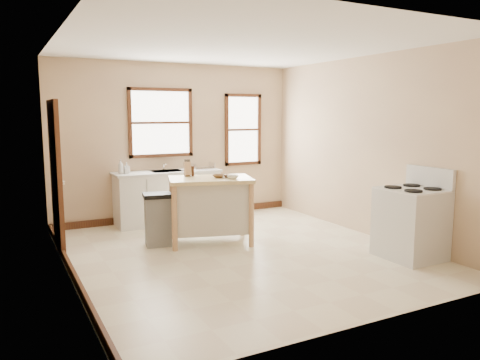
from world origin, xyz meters
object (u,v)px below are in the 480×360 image
object	(u,v)px
knife_block	(187,170)
bowl_a	(219,176)
soap_bottle_a	(121,167)
bowl_b	(229,176)
soap_bottle_b	(127,168)
gas_stove	(411,213)
bowl_c	(233,177)
dish_rack	(202,166)
pepper_grinder	(193,171)
kitchen_island	(211,210)
trash_bin	(158,219)

from	to	relation	value
knife_block	bowl_a	bearing A→B (deg)	-37.47
soap_bottle_a	bowl_b	distance (m)	2.00
soap_bottle_b	gas_stove	bearing A→B (deg)	-49.07
bowl_c	bowl_b	bearing A→B (deg)	86.83
soap_bottle_a	soap_bottle_b	bearing A→B (deg)	8.24
soap_bottle_a	bowl_a	bearing A→B (deg)	-52.27
bowl_b	bowl_c	size ratio (longest dim) A/B	0.91
dish_rack	bowl_b	xyz separation A→B (m)	(-0.27, -1.61, 0.03)
soap_bottle_a	pepper_grinder	bearing A→B (deg)	-53.65
kitchen_island	knife_block	xyz separation A→B (m)	(-0.23, 0.33, 0.59)
bowl_c	gas_stove	bearing A→B (deg)	-42.58
dish_rack	bowl_a	size ratio (longest dim) A/B	2.10
soap_bottle_a	pepper_grinder	size ratio (longest dim) A/B	1.59
dish_rack	knife_block	world-z (taller)	knife_block
soap_bottle_a	gas_stove	xyz separation A→B (m)	(3.01, -3.41, -0.44)
dish_rack	soap_bottle_b	bearing A→B (deg)	169.05
bowl_b	soap_bottle_a	bearing A→B (deg)	127.05
pepper_grinder	bowl_c	world-z (taller)	pepper_grinder
soap_bottle_a	bowl_b	bearing A→B (deg)	-49.73
bowl_a	bowl_b	world-z (taller)	bowl_a
soap_bottle_b	bowl_a	xyz separation A→B (m)	(0.97, -1.56, -0.01)
pepper_grinder	soap_bottle_b	bearing A→B (deg)	119.46
soap_bottle_b	knife_block	size ratio (longest dim) A/B	0.92
trash_bin	gas_stove	bearing A→B (deg)	-26.98
knife_block	dish_rack	bearing A→B (deg)	67.39
trash_bin	bowl_b	bearing A→B (deg)	-7.11
kitchen_island	bowl_b	xyz separation A→B (m)	(0.26, -0.09, 0.51)
dish_rack	bowl_b	size ratio (longest dim) A/B	2.55
knife_block	bowl_b	size ratio (longest dim) A/B	1.29
dish_rack	gas_stove	distance (m)	3.77
dish_rack	pepper_grinder	size ratio (longest dim) A/B	2.62
trash_bin	pepper_grinder	bearing A→B (deg)	16.89
pepper_grinder	gas_stove	size ratio (longest dim) A/B	0.12
soap_bottle_b	gas_stove	size ratio (longest dim) A/B	0.15
knife_block	bowl_a	distance (m)	0.51
bowl_b	soap_bottle_b	bearing A→B (deg)	124.50
knife_block	bowl_b	xyz separation A→B (m)	(0.48, -0.42, -0.08)
knife_block	bowl_c	bearing A→B (deg)	-40.66
soap_bottle_b	pepper_grinder	xyz separation A→B (m)	(0.69, -1.23, 0.04)
soap_bottle_b	trash_bin	distance (m)	1.44
pepper_grinder	bowl_c	bearing A→B (deg)	-53.04
gas_stove	kitchen_island	bearing A→B (deg)	137.18
soap_bottle_a	kitchen_island	size ratio (longest dim) A/B	0.20
soap_bottle_a	bowl_c	bearing A→B (deg)	-52.45
dish_rack	kitchen_island	size ratio (longest dim) A/B	0.33
kitchen_island	bowl_a	distance (m)	0.53
kitchen_island	gas_stove	bearing A→B (deg)	-26.38
dish_rack	bowl_c	distance (m)	1.79
soap_bottle_b	bowl_c	distance (m)	2.08
soap_bottle_b	soap_bottle_a	bearing A→B (deg)	-174.35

